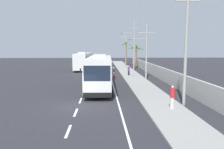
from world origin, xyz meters
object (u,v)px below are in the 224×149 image
at_px(utility_pole_far, 134,44).
at_px(utility_pole_mid, 146,50).
at_px(palm_nearest, 126,49).
at_px(coach_bus_foreground, 99,72).
at_px(palm_second, 136,51).
at_px(coach_bus_far_lane, 84,61).
at_px(pedestrian_midwalk, 129,70).
at_px(motorcycle_beside_bus, 114,74).
at_px(utility_pole_distant, 126,48).
at_px(pedestrian_near_kerb, 172,97).
at_px(utility_pole_nearest, 186,44).

bearing_deg(utility_pole_far, utility_pole_mid, -91.01).
bearing_deg(palm_nearest, utility_pole_far, -86.94).
relative_size(coach_bus_foreground, palm_second, 2.16).
bearing_deg(coach_bus_far_lane, utility_pole_far, -4.68).
xyz_separation_m(utility_pole_far, palm_second, (1.62, 6.77, -1.72)).
relative_size(pedestrian_midwalk, utility_pole_mid, 0.20).
bearing_deg(motorcycle_beside_bus, utility_pole_distant, 79.90).
relative_size(coach_bus_foreground, pedestrian_midwalk, 7.11).
relative_size(motorcycle_beside_bus, palm_nearest, 0.32).
bearing_deg(pedestrian_near_kerb, coach_bus_foreground, -107.03).
xyz_separation_m(pedestrian_midwalk, utility_pole_mid, (1.86, -4.54, 3.35)).
bearing_deg(coach_bus_far_lane, pedestrian_midwalk, -51.47).
height_order(utility_pole_nearest, utility_pole_far, utility_pole_far).
height_order(utility_pole_nearest, palm_second, utility_pole_nearest).
height_order(pedestrian_midwalk, utility_pole_mid, utility_pole_mid).
relative_size(coach_bus_far_lane, utility_pole_nearest, 1.20).
distance_m(pedestrian_near_kerb, utility_pole_mid, 15.83).
bearing_deg(utility_pole_mid, utility_pole_distant, 89.75).
height_order(utility_pole_mid, palm_nearest, utility_pole_mid).
height_order(utility_pole_distant, palm_nearest, utility_pole_distant).
xyz_separation_m(utility_pole_mid, palm_second, (1.87, 20.82, -0.62)).
bearing_deg(utility_pole_nearest, palm_nearest, 91.12).
bearing_deg(coach_bus_far_lane, utility_pole_distant, 52.22).
height_order(utility_pole_far, palm_second, utility_pole_far).
height_order(utility_pole_nearest, palm_nearest, utility_pole_nearest).
xyz_separation_m(pedestrian_near_kerb, utility_pole_mid, (0.96, 15.46, 3.26)).
height_order(coach_bus_foreground, coach_bus_far_lane, coach_bus_foreground).
bearing_deg(coach_bus_foreground, pedestrian_midwalk, 67.67).
height_order(utility_pole_nearest, utility_pole_distant, utility_pole_nearest).
distance_m(utility_pole_mid, utility_pole_far, 14.10).
relative_size(utility_pole_nearest, utility_pole_distant, 1.13).
bearing_deg(palm_nearest, coach_bus_foreground, -101.74).
distance_m(pedestrian_midwalk, utility_pole_mid, 5.94).
height_order(motorcycle_beside_bus, utility_pole_nearest, utility_pole_nearest).
bearing_deg(pedestrian_midwalk, palm_second, 76.14).
height_order(pedestrian_near_kerb, palm_second, palm_second).
bearing_deg(motorcycle_beside_bus, pedestrian_near_kerb, -78.83).
relative_size(utility_pole_nearest, utility_pole_mid, 1.21).
bearing_deg(motorcycle_beside_bus, coach_bus_far_lane, 114.18).
bearing_deg(palm_nearest, palm_second, -50.66).
distance_m(pedestrian_near_kerb, palm_nearest, 39.02).
height_order(coach_bus_foreground, utility_pole_distant, utility_pole_distant).
xyz_separation_m(motorcycle_beside_bus, palm_second, (6.34, 18.49, 3.05)).
relative_size(coach_bus_far_lane, pedestrian_near_kerb, 6.58).
bearing_deg(pedestrian_midwalk, motorcycle_beside_bus, -140.63).
distance_m(pedestrian_midwalk, utility_pole_far, 10.71).
xyz_separation_m(coach_bus_far_lane, utility_pole_mid, (10.11, -14.90, 2.38)).
relative_size(utility_pole_distant, palm_nearest, 1.42).
bearing_deg(utility_pole_mid, coach_bus_foreground, -133.61).
bearing_deg(utility_pole_mid, utility_pole_far, 88.99).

